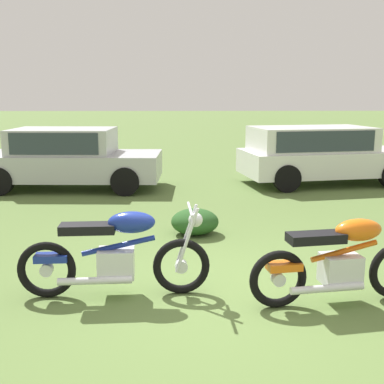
{
  "coord_description": "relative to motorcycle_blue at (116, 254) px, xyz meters",
  "views": [
    {
      "loc": [
        -0.42,
        -5.14,
        2.23
      ],
      "look_at": [
        -0.27,
        1.58,
        0.86
      ],
      "focal_mm": 45.11,
      "sensor_mm": 36.0,
      "label": 1
    }
  ],
  "objects": [
    {
      "name": "shrub_low",
      "position": [
        0.94,
        2.4,
        -0.28
      ],
      "size": [
        0.77,
        0.71,
        0.42
      ],
      "color": "#234D1E",
      "rests_on": "ground"
    },
    {
      "name": "motorcycle_blue",
      "position": [
        0.0,
        0.0,
        0.0
      ],
      "size": [
        2.14,
        0.64,
        1.02
      ],
      "rotation": [
        0.0,
        0.0,
        0.05
      ],
      "color": "black",
      "rests_on": "ground"
    },
    {
      "name": "car_white",
      "position": [
        4.13,
        6.77,
        0.35
      ],
      "size": [
        4.35,
        2.49,
        1.43
      ],
      "rotation": [
        0.0,
        0.0,
        0.17
      ],
      "color": "silver",
      "rests_on": "ground"
    },
    {
      "name": "ground_plane",
      "position": [
        1.15,
        0.03,
        -0.49
      ],
      "size": [
        120.0,
        120.0,
        0.0
      ],
      "primitive_type": "plane",
      "color": "#567038"
    },
    {
      "name": "motorcycle_orange",
      "position": [
        2.44,
        -0.24,
        -0.01
      ],
      "size": [
        1.98,
        0.73,
        1.02
      ],
      "rotation": [
        0.0,
        0.0,
        0.16
      ],
      "color": "black",
      "rests_on": "ground"
    },
    {
      "name": "car_silver",
      "position": [
        -1.97,
        6.31,
        0.31
      ],
      "size": [
        4.28,
        1.97,
        1.43
      ],
      "rotation": [
        0.0,
        0.0,
        -0.04
      ],
      "color": "#B2B5BA",
      "rests_on": "ground"
    }
  ]
}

